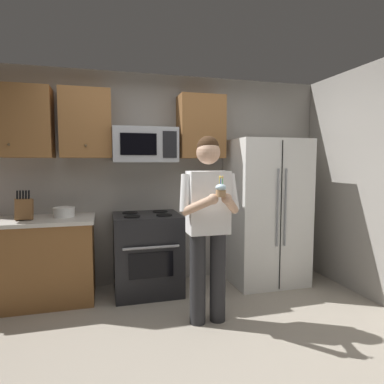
{
  "coord_description": "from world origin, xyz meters",
  "views": [
    {
      "loc": [
        -0.62,
        -2.39,
        1.52
      ],
      "look_at": [
        0.15,
        0.48,
        1.25
      ],
      "focal_mm": 30.67,
      "sensor_mm": 36.0,
      "label": 1
    }
  ],
  "objects_px": {
    "cupcake": "(221,190)",
    "refrigerator": "(266,212)",
    "oven_range": "(147,253)",
    "bowl_large_white": "(64,212)",
    "knife_block": "(24,209)",
    "person": "(208,219)",
    "microwave": "(145,145)"
  },
  "relations": [
    {
      "from": "oven_range",
      "to": "knife_block",
      "type": "bearing_deg",
      "value": -178.68
    },
    {
      "from": "microwave",
      "to": "bowl_large_white",
      "type": "xyz_separation_m",
      "value": [
        -0.9,
        -0.05,
        -0.74
      ]
    },
    {
      "from": "cupcake",
      "to": "microwave",
      "type": "bearing_deg",
      "value": 108.88
    },
    {
      "from": "microwave",
      "to": "person",
      "type": "xyz_separation_m",
      "value": [
        0.46,
        -1.01,
        -0.72
      ]
    },
    {
      "from": "oven_range",
      "to": "knife_block",
      "type": "xyz_separation_m",
      "value": [
        -1.28,
        -0.03,
        0.57
      ]
    },
    {
      "from": "person",
      "to": "cupcake",
      "type": "height_order",
      "value": "person"
    },
    {
      "from": "oven_range",
      "to": "refrigerator",
      "type": "height_order",
      "value": "refrigerator"
    },
    {
      "from": "microwave",
      "to": "person",
      "type": "relative_size",
      "value": 0.42
    },
    {
      "from": "refrigerator",
      "to": "person",
      "type": "xyz_separation_m",
      "value": [
        -1.04,
        -0.85,
        0.1
      ]
    },
    {
      "from": "microwave",
      "to": "knife_block",
      "type": "bearing_deg",
      "value": -173.37
    },
    {
      "from": "oven_range",
      "to": "refrigerator",
      "type": "relative_size",
      "value": 0.52
    },
    {
      "from": "knife_block",
      "to": "cupcake",
      "type": "bearing_deg",
      "value": -34.44
    },
    {
      "from": "microwave",
      "to": "knife_block",
      "type": "height_order",
      "value": "microwave"
    },
    {
      "from": "refrigerator",
      "to": "microwave",
      "type": "bearing_deg",
      "value": 173.97
    },
    {
      "from": "refrigerator",
      "to": "oven_range",
      "type": "bearing_deg",
      "value": 178.5
    },
    {
      "from": "refrigerator",
      "to": "person",
      "type": "height_order",
      "value": "refrigerator"
    },
    {
      "from": "oven_range",
      "to": "cupcake",
      "type": "relative_size",
      "value": 5.36
    },
    {
      "from": "knife_block",
      "to": "refrigerator",
      "type": "bearing_deg",
      "value": -0.2
    },
    {
      "from": "microwave",
      "to": "person",
      "type": "distance_m",
      "value": 1.33
    },
    {
      "from": "oven_range",
      "to": "cupcake",
      "type": "xyz_separation_m",
      "value": [
        0.46,
        -1.22,
        0.83
      ]
    },
    {
      "from": "microwave",
      "to": "cupcake",
      "type": "bearing_deg",
      "value": -71.12
    },
    {
      "from": "oven_range",
      "to": "bowl_large_white",
      "type": "height_order",
      "value": "bowl_large_white"
    },
    {
      "from": "refrigerator",
      "to": "knife_block",
      "type": "height_order",
      "value": "refrigerator"
    },
    {
      "from": "oven_range",
      "to": "bowl_large_white",
      "type": "xyz_separation_m",
      "value": [
        -0.9,
        0.06,
        0.51
      ]
    },
    {
      "from": "refrigerator",
      "to": "knife_block",
      "type": "relative_size",
      "value": 5.63
    },
    {
      "from": "bowl_large_white",
      "to": "person",
      "type": "distance_m",
      "value": 1.66
    },
    {
      "from": "person",
      "to": "microwave",
      "type": "bearing_deg",
      "value": 114.37
    },
    {
      "from": "oven_range",
      "to": "refrigerator",
      "type": "xyz_separation_m",
      "value": [
        1.5,
        -0.04,
        0.44
      ]
    },
    {
      "from": "person",
      "to": "refrigerator",
      "type": "bearing_deg",
      "value": 39.36
    },
    {
      "from": "refrigerator",
      "to": "cupcake",
      "type": "relative_size",
      "value": 10.35
    },
    {
      "from": "oven_range",
      "to": "knife_block",
      "type": "height_order",
      "value": "knife_block"
    },
    {
      "from": "cupcake",
      "to": "refrigerator",
      "type": "bearing_deg",
      "value": 48.65
    }
  ]
}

